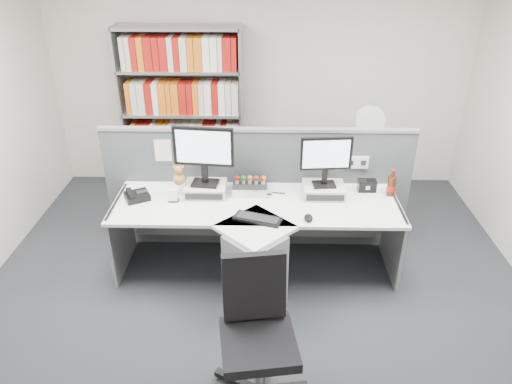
{
  "coord_description": "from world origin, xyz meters",
  "views": [
    {
      "loc": [
        0.08,
        -2.97,
        2.86
      ],
      "look_at": [
        0.0,
        0.65,
        0.92
      ],
      "focal_mm": 33.65,
      "sensor_mm": 36.0,
      "label": 1
    }
  ],
  "objects_px": {
    "keyboard": "(258,219)",
    "desk_fan": "(369,124)",
    "mouse": "(308,218)",
    "office_chair": "(257,329)",
    "filing_cabinet": "(362,181)",
    "desk_phone": "(136,196)",
    "desktop_pc": "(250,187)",
    "desk": "(256,241)",
    "shelving_unit": "(183,116)",
    "speaker": "(367,186)",
    "desk_calendar": "(173,197)",
    "cola_bottle": "(391,186)",
    "monitor_left": "(203,151)",
    "monitor_right": "(326,157)"
  },
  "relations": [
    {
      "from": "keyboard",
      "to": "desk_fan",
      "type": "xyz_separation_m",
      "value": [
        1.18,
        1.48,
        0.32
      ]
    },
    {
      "from": "mouse",
      "to": "office_chair",
      "type": "distance_m",
      "value": 1.21
    },
    {
      "from": "filing_cabinet",
      "to": "desk_fan",
      "type": "height_order",
      "value": "desk_fan"
    },
    {
      "from": "desk_phone",
      "to": "desktop_pc",
      "type": "bearing_deg",
      "value": 10.01
    },
    {
      "from": "desk",
      "to": "shelving_unit",
      "type": "bearing_deg",
      "value": 115.96
    },
    {
      "from": "filing_cabinet",
      "to": "desk_fan",
      "type": "distance_m",
      "value": 0.7
    },
    {
      "from": "desktop_pc",
      "to": "shelving_unit",
      "type": "xyz_separation_m",
      "value": [
        -0.83,
        1.4,
        0.21
      ]
    },
    {
      "from": "shelving_unit",
      "to": "mouse",
      "type": "bearing_deg",
      "value": -54.87
    },
    {
      "from": "keyboard",
      "to": "desk_fan",
      "type": "bearing_deg",
      "value": 51.32
    },
    {
      "from": "keyboard",
      "to": "speaker",
      "type": "relative_size",
      "value": 2.59
    },
    {
      "from": "keyboard",
      "to": "speaker",
      "type": "bearing_deg",
      "value": 28.4
    },
    {
      "from": "mouse",
      "to": "speaker",
      "type": "height_order",
      "value": "speaker"
    },
    {
      "from": "desktop_pc",
      "to": "desk_phone",
      "type": "distance_m",
      "value": 1.05
    },
    {
      "from": "desktop_pc",
      "to": "desk_calendar",
      "type": "relative_size",
      "value": 2.88
    },
    {
      "from": "desktop_pc",
      "to": "mouse",
      "type": "bearing_deg",
      "value": -45.15
    },
    {
      "from": "desk_phone",
      "to": "shelving_unit",
      "type": "height_order",
      "value": "shelving_unit"
    },
    {
      "from": "desk_phone",
      "to": "filing_cabinet",
      "type": "relative_size",
      "value": 0.39
    },
    {
      "from": "desk_calendar",
      "to": "speaker",
      "type": "xyz_separation_m",
      "value": [
        1.79,
        0.24,
        0.01
      ]
    },
    {
      "from": "desk_fan",
      "to": "filing_cabinet",
      "type": "bearing_deg",
      "value": 90.0
    },
    {
      "from": "cola_bottle",
      "to": "mouse",
      "type": "bearing_deg",
      "value": -149.8
    },
    {
      "from": "keyboard",
      "to": "desk_calendar",
      "type": "relative_size",
      "value": 3.89
    },
    {
      "from": "desk_phone",
      "to": "desk_fan",
      "type": "relative_size",
      "value": 0.49
    },
    {
      "from": "speaker",
      "to": "desk_calendar",
      "type": "bearing_deg",
      "value": -172.34
    },
    {
      "from": "desk",
      "to": "monitor_left",
      "type": "bearing_deg",
      "value": 141.28
    },
    {
      "from": "desk_phone",
      "to": "keyboard",
      "type": "bearing_deg",
      "value": -17.1
    },
    {
      "from": "desk",
      "to": "keyboard",
      "type": "xyz_separation_m",
      "value": [
        0.02,
        -0.08,
        0.28
      ]
    },
    {
      "from": "desk_phone",
      "to": "office_chair",
      "type": "xyz_separation_m",
      "value": [
        1.13,
        -1.45,
        -0.2
      ]
    },
    {
      "from": "keyboard",
      "to": "desk_phone",
      "type": "relative_size",
      "value": 1.58
    },
    {
      "from": "desk",
      "to": "monitor_left",
      "type": "height_order",
      "value": "monitor_left"
    },
    {
      "from": "desktop_pc",
      "to": "mouse",
      "type": "height_order",
      "value": "desktop_pc"
    },
    {
      "from": "speaker",
      "to": "cola_bottle",
      "type": "xyz_separation_m",
      "value": [
        0.21,
        -0.08,
        0.04
      ]
    },
    {
      "from": "speaker",
      "to": "office_chair",
      "type": "height_order",
      "value": "office_chair"
    },
    {
      "from": "monitor_left",
      "to": "monitor_right",
      "type": "distance_m",
      "value": 1.1
    },
    {
      "from": "desk_calendar",
      "to": "desktop_pc",
      "type": "bearing_deg",
      "value": 17.4
    },
    {
      "from": "monitor_left",
      "to": "desk",
      "type": "bearing_deg",
      "value": -38.72
    },
    {
      "from": "speaker",
      "to": "office_chair",
      "type": "relative_size",
      "value": 0.16
    },
    {
      "from": "desk_fan",
      "to": "monitor_right",
      "type": "bearing_deg",
      "value": -119.68
    },
    {
      "from": "desk_phone",
      "to": "desk_calendar",
      "type": "relative_size",
      "value": 2.46
    },
    {
      "from": "office_chair",
      "to": "shelving_unit",
      "type": "bearing_deg",
      "value": 107.1
    },
    {
      "from": "desk_phone",
      "to": "filing_cabinet",
      "type": "bearing_deg",
      "value": 26.21
    },
    {
      "from": "monitor_right",
      "to": "office_chair",
      "type": "xyz_separation_m",
      "value": [
        -0.59,
        -1.57,
        -0.55
      ]
    },
    {
      "from": "shelving_unit",
      "to": "filing_cabinet",
      "type": "relative_size",
      "value": 2.86
    },
    {
      "from": "cola_bottle",
      "to": "shelving_unit",
      "type": "bearing_deg",
      "value": 145.87
    },
    {
      "from": "monitor_right",
      "to": "office_chair",
      "type": "bearing_deg",
      "value": -110.57
    },
    {
      "from": "desk",
      "to": "desk_fan",
      "type": "height_order",
      "value": "desk_fan"
    },
    {
      "from": "monitor_left",
      "to": "desk_fan",
      "type": "xyz_separation_m",
      "value": [
        1.68,
        1.02,
        -0.1
      ]
    },
    {
      "from": "desk_fan",
      "to": "office_chair",
      "type": "xyz_separation_m",
      "value": [
        -1.17,
        -2.58,
        -0.5
      ]
    },
    {
      "from": "desk_phone",
      "to": "filing_cabinet",
      "type": "xyz_separation_m",
      "value": [
        2.3,
        1.13,
        -0.4
      ]
    },
    {
      "from": "mouse",
      "to": "filing_cabinet",
      "type": "height_order",
      "value": "mouse"
    },
    {
      "from": "monitor_left",
      "to": "desk_calendar",
      "type": "height_order",
      "value": "monitor_left"
    }
  ]
}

